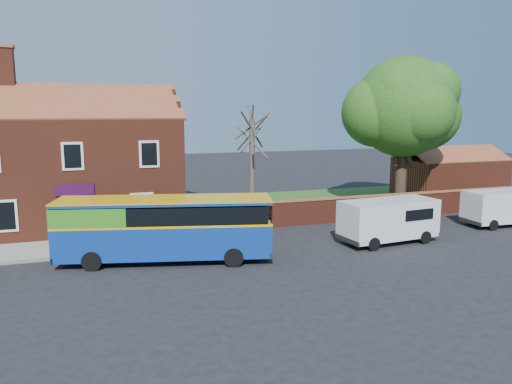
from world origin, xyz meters
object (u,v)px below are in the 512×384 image
object	(u,v)px
van_near	(389,219)
van_far	(504,206)
bus	(158,226)
large_tree	(403,110)

from	to	relation	value
van_near	van_far	distance (m)	9.12
bus	large_tree	distance (m)	20.26
bus	van_far	xyz separation A→B (m)	(21.11, 0.70, -0.49)
van_far	bus	bearing A→B (deg)	-176.18
bus	van_far	size ratio (longest dim) A/B	2.04
van_near	large_tree	bearing A→B (deg)	46.67
van_near	large_tree	size ratio (longest dim) A/B	0.51
bus	van_near	size ratio (longest dim) A/B	1.87
van_near	van_far	size ratio (longest dim) A/B	1.09
van_near	large_tree	distance (m)	11.42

